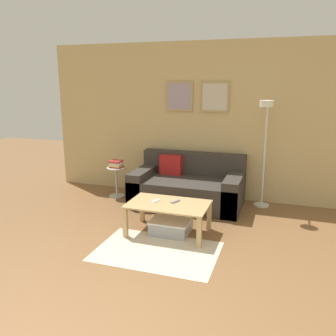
{
  "coord_description": "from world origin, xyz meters",
  "views": [
    {
      "loc": [
        1.23,
        -1.97,
        1.92
      ],
      "look_at": [
        -0.16,
        2.18,
        0.85
      ],
      "focal_mm": 38.0,
      "sensor_mm": 36.0,
      "label": 1
    }
  ],
  "objects_px": {
    "remote_control": "(175,201)",
    "cell_phone": "(156,201)",
    "side_table": "(116,179)",
    "book_stack": "(116,164)",
    "couch": "(188,187)",
    "storage_bin": "(171,226)",
    "coffee_table": "(168,208)",
    "floor_lamp": "(265,136)"
  },
  "relations": [
    {
      "from": "remote_control",
      "to": "cell_phone",
      "type": "distance_m",
      "value": 0.26
    },
    {
      "from": "side_table",
      "to": "book_stack",
      "type": "bearing_deg",
      "value": 98.3
    },
    {
      "from": "couch",
      "to": "cell_phone",
      "type": "relative_size",
      "value": 12.22
    },
    {
      "from": "storage_bin",
      "to": "book_stack",
      "type": "distance_m",
      "value": 1.84
    },
    {
      "from": "remote_control",
      "to": "cell_phone",
      "type": "height_order",
      "value": "remote_control"
    },
    {
      "from": "couch",
      "to": "book_stack",
      "type": "bearing_deg",
      "value": -179.52
    },
    {
      "from": "storage_bin",
      "to": "cell_phone",
      "type": "relative_size",
      "value": 3.62
    },
    {
      "from": "couch",
      "to": "book_stack",
      "type": "relative_size",
      "value": 7.42
    },
    {
      "from": "coffee_table",
      "to": "book_stack",
      "type": "xyz_separation_m",
      "value": [
        -1.32,
        1.18,
        0.23
      ]
    },
    {
      "from": "side_table",
      "to": "book_stack",
      "type": "distance_m",
      "value": 0.26
    },
    {
      "from": "storage_bin",
      "to": "floor_lamp",
      "type": "relative_size",
      "value": 0.3
    },
    {
      "from": "coffee_table",
      "to": "remote_control",
      "type": "distance_m",
      "value": 0.13
    },
    {
      "from": "coffee_table",
      "to": "side_table",
      "type": "relative_size",
      "value": 2.02
    },
    {
      "from": "couch",
      "to": "cell_phone",
      "type": "bearing_deg",
      "value": -95.95
    },
    {
      "from": "coffee_table",
      "to": "cell_phone",
      "type": "xyz_separation_m",
      "value": [
        -0.19,
        0.04,
        0.07
      ]
    },
    {
      "from": "coffee_table",
      "to": "remote_control",
      "type": "bearing_deg",
      "value": 49.25
    },
    {
      "from": "floor_lamp",
      "to": "side_table",
      "type": "relative_size",
      "value": 3.26
    },
    {
      "from": "storage_bin",
      "to": "book_stack",
      "type": "bearing_deg",
      "value": 139.26
    },
    {
      "from": "storage_bin",
      "to": "book_stack",
      "type": "relative_size",
      "value": 2.2
    },
    {
      "from": "couch",
      "to": "storage_bin",
      "type": "relative_size",
      "value": 3.38
    },
    {
      "from": "couch",
      "to": "remote_control",
      "type": "relative_size",
      "value": 11.41
    },
    {
      "from": "couch",
      "to": "floor_lamp",
      "type": "distance_m",
      "value": 1.43
    },
    {
      "from": "book_stack",
      "to": "side_table",
      "type": "bearing_deg",
      "value": -81.7
    },
    {
      "from": "cell_phone",
      "to": "book_stack",
      "type": "bearing_deg",
      "value": 151.67
    },
    {
      "from": "book_stack",
      "to": "couch",
      "type": "bearing_deg",
      "value": 0.48
    },
    {
      "from": "coffee_table",
      "to": "cell_phone",
      "type": "distance_m",
      "value": 0.2
    },
    {
      "from": "coffee_table",
      "to": "floor_lamp",
      "type": "relative_size",
      "value": 0.62
    },
    {
      "from": "floor_lamp",
      "to": "book_stack",
      "type": "bearing_deg",
      "value": -177.17
    },
    {
      "from": "coffee_table",
      "to": "remote_control",
      "type": "xyz_separation_m",
      "value": [
        0.07,
        0.08,
        0.07
      ]
    },
    {
      "from": "coffee_table",
      "to": "floor_lamp",
      "type": "height_order",
      "value": "floor_lamp"
    },
    {
      "from": "remote_control",
      "to": "cell_phone",
      "type": "relative_size",
      "value": 1.07
    },
    {
      "from": "storage_bin",
      "to": "floor_lamp",
      "type": "xyz_separation_m",
      "value": [
        1.04,
        1.28,
        1.04
      ]
    },
    {
      "from": "storage_bin",
      "to": "side_table",
      "type": "distance_m",
      "value": 1.78
    },
    {
      "from": "coffee_table",
      "to": "side_table",
      "type": "xyz_separation_m",
      "value": [
        -1.31,
        1.16,
        -0.04
      ]
    },
    {
      "from": "cell_phone",
      "to": "storage_bin",
      "type": "bearing_deg",
      "value": 10.98
    },
    {
      "from": "coffee_table",
      "to": "remote_control",
      "type": "relative_size",
      "value": 6.87
    },
    {
      "from": "floor_lamp",
      "to": "cell_phone",
      "type": "distance_m",
      "value": 1.92
    },
    {
      "from": "coffee_table",
      "to": "side_table",
      "type": "distance_m",
      "value": 1.76
    },
    {
      "from": "storage_bin",
      "to": "cell_phone",
      "type": "xyz_separation_m",
      "value": [
        -0.22,
        0.02,
        0.32
      ]
    },
    {
      "from": "book_stack",
      "to": "cell_phone",
      "type": "xyz_separation_m",
      "value": [
        1.13,
        -1.14,
        -0.16
      ]
    },
    {
      "from": "coffee_table",
      "to": "couch",
      "type": "bearing_deg",
      "value": 93.16
    },
    {
      "from": "side_table",
      "to": "remote_control",
      "type": "bearing_deg",
      "value": -38.07
    }
  ]
}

